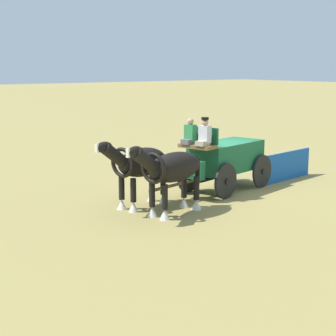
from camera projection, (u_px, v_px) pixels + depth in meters
ground_plane at (226, 190)px, 19.91m from camera, size 220.00×220.00×0.00m
show_wagon at (224, 158)px, 19.56m from camera, size 5.85×2.34×2.72m
draft_horse_near at (172, 170)px, 16.40m from camera, size 3.14×1.32×2.22m
draft_horse_off at (139, 165)px, 17.23m from camera, size 2.98×1.30×2.22m
sponsor_banner at (286, 166)px, 21.47m from camera, size 3.17×0.53×1.10m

